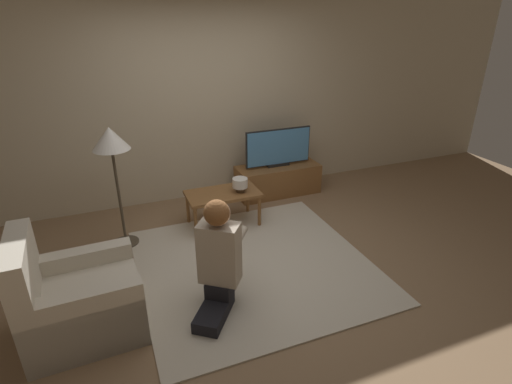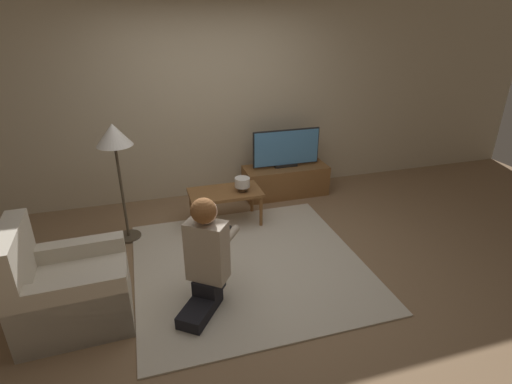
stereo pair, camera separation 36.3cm
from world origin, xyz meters
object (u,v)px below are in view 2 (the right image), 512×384
floor_lamp (115,144)px  armchair (69,292)px  person_kneeling (206,253)px  tv (286,148)px  table_lamp (242,183)px  coffee_table (225,195)px

floor_lamp → armchair: bearing=-109.4°
floor_lamp → person_kneeling: size_ratio=1.32×
tv → table_lamp: (-0.80, -0.67, -0.15)m
tv → armchair: (-2.60, -1.90, -0.39)m
tv → floor_lamp: 2.28m
person_kneeling → coffee_table: bearing=-72.4°
tv → coffee_table: (-1.00, -0.61, -0.30)m
floor_lamp → person_kneeling: floor_lamp is taller
armchair → person_kneeling: (1.13, -0.11, 0.23)m
coffee_table → floor_lamp: bearing=-179.1°
tv → person_kneeling: (-1.47, -2.01, -0.15)m
person_kneeling → table_lamp: size_ratio=5.66×
coffee_table → person_kneeling: 1.49m
coffee_table → person_kneeling: bearing=-108.6°
tv → coffee_table: 1.21m
person_kneeling → armchair: bearing=30.5°
armchair → table_lamp: 2.19m
floor_lamp → table_lamp: 1.48m
table_lamp → coffee_table: bearing=164.3°
floor_lamp → table_lamp: floor_lamp is taller
person_kneeling → table_lamp: person_kneeling is taller
coffee_table → armchair: (-1.60, -1.29, -0.08)m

